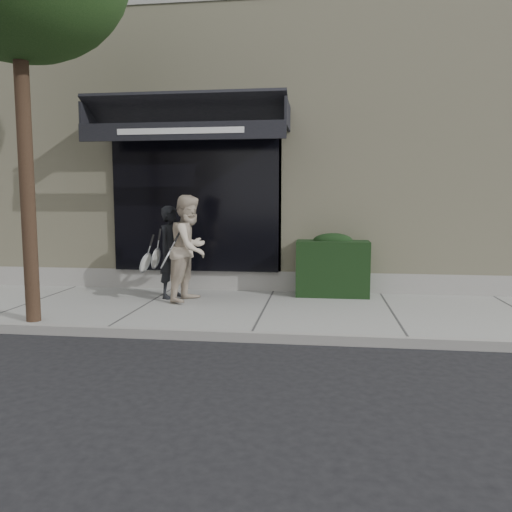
# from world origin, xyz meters

# --- Properties ---
(ground) EXTENTS (80.00, 80.00, 0.00)m
(ground) POSITION_xyz_m (0.00, 0.00, 0.00)
(ground) COLOR black
(ground) RESTS_ON ground
(sidewalk) EXTENTS (20.00, 3.00, 0.12)m
(sidewalk) POSITION_xyz_m (0.00, 0.00, 0.06)
(sidewalk) COLOR gray
(sidewalk) RESTS_ON ground
(curb) EXTENTS (20.00, 0.10, 0.14)m
(curb) POSITION_xyz_m (0.00, -1.55, 0.07)
(curb) COLOR gray
(curb) RESTS_ON ground
(building_facade) EXTENTS (14.30, 8.04, 5.64)m
(building_facade) POSITION_xyz_m (-0.01, 4.96, 2.74)
(building_facade) COLOR beige
(building_facade) RESTS_ON ground
(hedge) EXTENTS (1.30, 0.70, 1.14)m
(hedge) POSITION_xyz_m (1.10, 1.25, 0.66)
(hedge) COLOR black
(hedge) RESTS_ON sidewalk
(pedestrian_front) EXTENTS (0.77, 0.86, 1.63)m
(pedestrian_front) POSITION_xyz_m (-1.73, 0.64, 0.93)
(pedestrian_front) COLOR black
(pedestrian_front) RESTS_ON sidewalk
(pedestrian_back) EXTENTS (0.88, 1.02, 1.82)m
(pedestrian_back) POSITION_xyz_m (-1.34, 0.44, 1.03)
(pedestrian_back) COLOR beige
(pedestrian_back) RESTS_ON sidewalk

